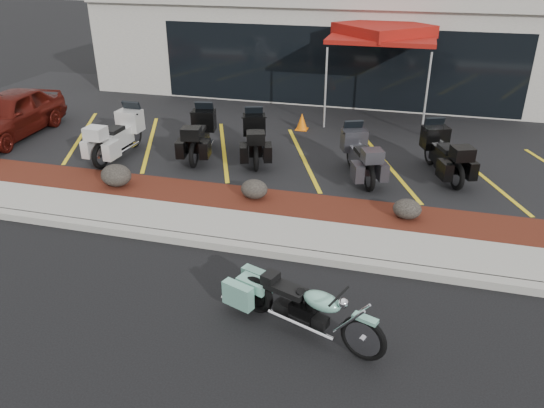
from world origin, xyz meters
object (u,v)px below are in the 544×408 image
(hero_cruiser, at_px, (364,332))
(parked_car, at_px, (9,114))
(popup_canopy, at_px, (383,33))
(touring_white, at_px, (133,125))
(traffic_cone, at_px, (302,121))

(hero_cruiser, xyz_separation_m, parked_car, (-10.82, 6.47, 0.35))
(popup_canopy, bearing_deg, touring_white, -141.57)
(hero_cruiser, relative_size, touring_white, 1.17)
(hero_cruiser, distance_m, parked_car, 12.62)
(traffic_cone, bearing_deg, touring_white, -146.27)
(parked_car, distance_m, popup_canopy, 11.21)
(parked_car, bearing_deg, hero_cruiser, -34.03)
(touring_white, xyz_separation_m, parked_car, (-3.88, -0.08, 0.01))
(parked_car, xyz_separation_m, popup_canopy, (10.01, 4.66, 1.96))
(parked_car, bearing_deg, traffic_cone, 16.30)
(traffic_cone, relative_size, popup_canopy, 0.16)
(hero_cruiser, xyz_separation_m, touring_white, (-6.95, 6.56, 0.34))
(touring_white, bearing_deg, popup_canopy, -51.23)
(popup_canopy, bearing_deg, parked_car, -153.33)
(touring_white, height_order, parked_car, parked_car)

